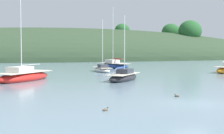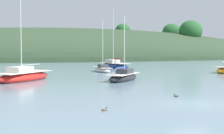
% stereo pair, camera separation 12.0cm
% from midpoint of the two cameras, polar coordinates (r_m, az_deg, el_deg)
% --- Properties ---
extents(ground_plane, '(400.00, 400.00, 0.00)m').
position_cam_midpoint_polar(ground_plane, '(21.37, 13.93, -6.27)').
color(ground_plane, slate).
extents(far_shoreline_hill, '(150.00, 36.00, 22.56)m').
position_cam_midpoint_polar(far_shoreline_hill, '(97.52, -8.90, 1.30)').
color(far_shoreline_hill, '#2D422B').
rests_on(far_shoreline_hill, ground).
extents(sailboat_yellow_far, '(5.45, 6.06, 7.33)m').
position_cam_midpoint_polar(sailboat_yellow_far, '(35.32, 1.96, -1.77)').
color(sailboat_yellow_far, '#232328').
rests_on(sailboat_yellow_far, ground).
extents(sailboat_orange_cutter, '(4.88, 7.89, 11.03)m').
position_cam_midpoint_polar(sailboat_orange_cutter, '(57.18, 0.29, 0.27)').
color(sailboat_orange_cutter, navy).
rests_on(sailboat_orange_cutter, ground).
extents(sailboat_black_sloop, '(2.27, 5.54, 7.96)m').
position_cam_midpoint_polar(sailboat_black_sloop, '(48.22, -1.84, -0.43)').
color(sailboat_black_sloop, white).
rests_on(sailboat_black_sloop, ground).
extents(sailboat_cream_ketch, '(7.00, 7.86, 10.37)m').
position_cam_midpoint_polar(sailboat_cream_ketch, '(36.36, -15.45, -1.61)').
color(sailboat_cream_ketch, red).
rests_on(sailboat_cream_ketch, ground).
extents(duck_trailing, '(0.42, 0.28, 0.24)m').
position_cam_midpoint_polar(duck_trailing, '(18.40, -1.32, -7.56)').
color(duck_trailing, brown).
rests_on(duck_trailing, ground).
extents(duck_lead, '(0.36, 0.37, 0.24)m').
position_cam_midpoint_polar(duck_lead, '(24.02, 11.25, -5.05)').
color(duck_lead, brown).
rests_on(duck_lead, ground).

